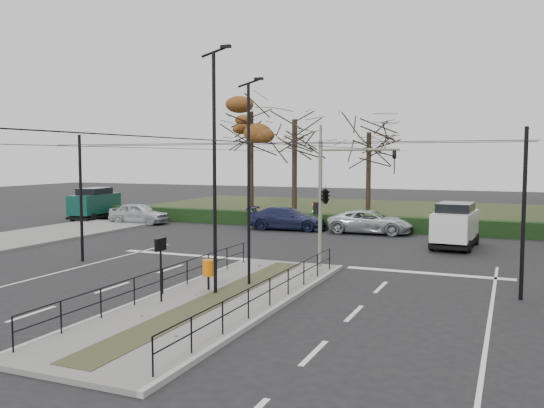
# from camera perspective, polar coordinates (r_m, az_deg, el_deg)

# --- Properties ---
(ground) EXTENTS (140.00, 140.00, 0.00)m
(ground) POSITION_cam_1_polar(r_m,az_deg,el_deg) (22.14, -2.50, -8.26)
(ground) COLOR black
(ground) RESTS_ON ground
(median_island) EXTENTS (4.40, 15.00, 0.14)m
(median_island) POSITION_cam_1_polar(r_m,az_deg,el_deg) (19.95, -5.61, -9.52)
(median_island) COLOR slate
(median_island) RESTS_ON ground
(park) EXTENTS (38.00, 26.00, 0.10)m
(park) POSITION_cam_1_polar(r_m,az_deg,el_deg) (53.93, 6.24, -0.57)
(park) COLOR #273118
(park) RESTS_ON ground
(hedge) EXTENTS (38.00, 1.00, 1.00)m
(hedge) POSITION_cam_1_polar(r_m,az_deg,el_deg) (41.27, 0.96, -1.52)
(hedge) COLOR black
(hedge) RESTS_ON ground
(median_railing) EXTENTS (4.14, 13.24, 0.92)m
(median_railing) POSITION_cam_1_polar(r_m,az_deg,el_deg) (19.66, -5.77, -7.02)
(median_railing) COLOR black
(median_railing) RESTS_ON median_island
(catenary) EXTENTS (20.00, 34.00, 6.00)m
(catenary) POSITION_cam_1_polar(r_m,az_deg,el_deg) (23.10, -0.82, 0.87)
(catenary) COLOR black
(catenary) RESTS_ON ground
(traffic_light) EXTENTS (3.78, 2.15, 5.56)m
(traffic_light) POSITION_cam_1_polar(r_m,az_deg,el_deg) (25.19, 5.51, 1.06)
(traffic_light) COLOR slate
(traffic_light) RESTS_ON median_island
(litter_bin) EXTENTS (0.43, 0.43, 1.09)m
(litter_bin) POSITION_cam_1_polar(r_m,az_deg,el_deg) (21.15, -6.33, -6.35)
(litter_bin) COLOR black
(litter_bin) RESTS_ON median_island
(info_panel) EXTENTS (0.12, 0.56, 2.14)m
(info_panel) POSITION_cam_1_polar(r_m,az_deg,el_deg) (19.50, -10.99, -4.67)
(info_panel) COLOR black
(info_panel) RESTS_ON median_island
(streetlamp_median_near) EXTENTS (0.72, 0.15, 8.61)m
(streetlamp_median_near) POSITION_cam_1_polar(r_m,az_deg,el_deg) (20.17, -5.67, 3.42)
(streetlamp_median_near) COLOR black
(streetlamp_median_near) RESTS_ON median_island
(streetlamp_median_far) EXTENTS (0.64, 0.13, 7.72)m
(streetlamp_median_far) POSITION_cam_1_polar(r_m,az_deg,el_deg) (21.51, -2.28, 2.30)
(streetlamp_median_far) COLOR black
(streetlamp_median_far) RESTS_ON median_island
(parked_car_first) EXTENTS (4.65, 2.09, 1.55)m
(parked_car_first) POSITION_cam_1_polar(r_m,az_deg,el_deg) (43.94, -13.03, -0.90)
(parked_car_first) COLOR #B7BABF
(parked_car_first) RESTS_ON ground
(parked_car_third) EXTENTS (5.54, 2.66, 1.56)m
(parked_car_third) POSITION_cam_1_polar(r_m,az_deg,el_deg) (39.26, 1.54, -1.43)
(parked_car_third) COLOR #1C2243
(parked_car_third) RESTS_ON ground
(parked_car_fourth) EXTENTS (5.51, 2.70, 1.51)m
(parked_car_fourth) POSITION_cam_1_polar(r_m,az_deg,el_deg) (37.85, 9.75, -1.76)
(parked_car_fourth) COLOR #B7BABF
(parked_car_fourth) RESTS_ON ground
(white_van) EXTENTS (2.37, 4.75, 2.46)m
(white_van) POSITION_cam_1_polar(r_m,az_deg,el_deg) (33.03, 17.69, -1.93)
(white_van) COLOR silver
(white_van) RESTS_ON ground
(green_van) EXTENTS (2.48, 5.19, 2.51)m
(green_van) POSITION_cam_1_polar(r_m,az_deg,el_deg) (47.85, -17.16, 0.09)
(green_van) COLOR #0C352E
(green_van) RESTS_ON ground
(rust_tree) EXTENTS (7.46, 7.46, 11.86)m
(rust_tree) POSITION_cam_1_polar(r_m,az_deg,el_deg) (53.41, -2.08, 9.13)
(rust_tree) COLOR black
(rust_tree) RESTS_ON park
(bare_tree_center) EXTENTS (6.50, 6.50, 9.39)m
(bare_tree_center) POSITION_cam_1_polar(r_m,az_deg,el_deg) (52.57, 9.58, 6.46)
(bare_tree_center) COLOR black
(bare_tree_center) RESTS_ON park
(bare_tree_near) EXTENTS (6.31, 6.31, 10.69)m
(bare_tree_near) POSITION_cam_1_polar(r_m,az_deg,el_deg) (49.16, 2.25, 7.70)
(bare_tree_near) COLOR black
(bare_tree_near) RESTS_ON park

